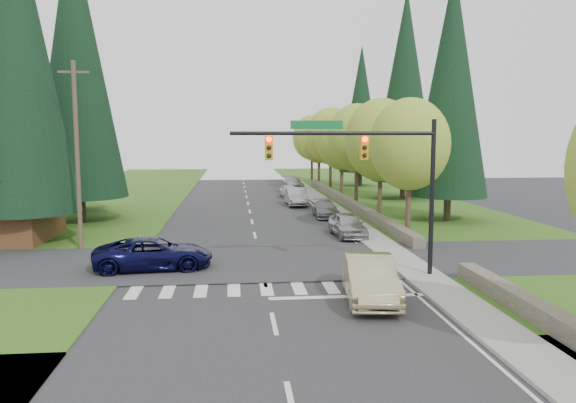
{
  "coord_description": "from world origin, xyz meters",
  "views": [
    {
      "loc": [
        -1.25,
        -18.68,
        6.09
      ],
      "look_at": [
        1.46,
        9.31,
        2.8
      ],
      "focal_mm": 35.0,
      "sensor_mm": 36.0,
      "label": 1
    }
  ],
  "objects": [
    {
      "name": "decid_tree_0",
      "position": [
        9.2,
        14.0,
        5.6
      ],
      "size": [
        4.8,
        4.8,
        8.37
      ],
      "color": "#38281C",
      "rests_on": "ground"
    },
    {
      "name": "parked_car_c",
      "position": [
        4.2,
        30.12,
        0.77
      ],
      "size": [
        1.73,
        4.71,
        1.54
      ],
      "primitive_type": "imported",
      "rotation": [
        0.0,
        0.0,
        0.02
      ],
      "color": "#AAAAAF",
      "rests_on": "ground"
    },
    {
      "name": "conifer_e_b",
      "position": [
        15.0,
        34.0,
        10.79
      ],
      "size": [
        6.12,
        6.12,
        19.8
      ],
      "color": "#38281C",
      "rests_on": "ground"
    },
    {
      "name": "sedan_champagne",
      "position": [
        3.73,
        1.25,
        0.83
      ],
      "size": [
        2.3,
        5.19,
        1.66
      ],
      "primitive_type": "imported",
      "rotation": [
        0.0,
        0.0,
        -0.11
      ],
      "color": "tan",
      "rests_on": "ground"
    },
    {
      "name": "parked_car_e",
      "position": [
        5.6,
        45.81,
        0.68
      ],
      "size": [
        2.35,
        4.86,
        1.36
      ],
      "primitive_type": "imported",
      "rotation": [
        0.0,
        0.0,
        0.1
      ],
      "color": "#A2A1A6",
      "rests_on": "ground"
    },
    {
      "name": "conifer_w_a",
      "position": [
        -13.0,
        14.0,
        10.79
      ],
      "size": [
        6.12,
        6.12,
        19.8
      ],
      "color": "#38281C",
      "rests_on": "ground"
    },
    {
      "name": "utility_pole",
      "position": [
        -9.5,
        12.0,
        5.14
      ],
      "size": [
        1.6,
        0.24,
        10.0
      ],
      "color": "#473828",
      "rests_on": "ground"
    },
    {
      "name": "stone_wall_south",
      "position": [
        8.6,
        -3.0,
        0.35
      ],
      "size": [
        0.7,
        14.0,
        0.7
      ],
      "primitive_type": "cube",
      "color": "#4C4438",
      "rests_on": "ground"
    },
    {
      "name": "suv_navy",
      "position": [
        -4.95,
        6.96,
        0.74
      ],
      "size": [
        5.55,
        2.97,
        1.48
      ],
      "primitive_type": "imported",
      "rotation": [
        0.0,
        0.0,
        1.67
      ],
      "color": "#0A0B35",
      "rests_on": "ground"
    },
    {
      "name": "stone_wall_north",
      "position": [
        8.6,
        30.0,
        0.35
      ],
      "size": [
        0.7,
        40.0,
        0.7
      ],
      "primitive_type": "cube",
      "color": "#4C4438",
      "rests_on": "ground"
    },
    {
      "name": "grass_west",
      "position": [
        -13.0,
        20.0,
        0.03
      ],
      "size": [
        14.0,
        110.0,
        0.06
      ],
      "primitive_type": "cube",
      "color": "#335516",
      "rests_on": "ground"
    },
    {
      "name": "cross_street",
      "position": [
        0.0,
        8.0,
        0.0
      ],
      "size": [
        120.0,
        8.0,
        0.1
      ],
      "primitive_type": "cube",
      "color": "#28282B",
      "rests_on": "ground"
    },
    {
      "name": "parked_car_a",
      "position": [
        5.6,
        14.46,
        0.73
      ],
      "size": [
        1.97,
        4.36,
        1.45
      ],
      "primitive_type": "imported",
      "rotation": [
        0.0,
        0.0,
        0.06
      ],
      "color": "#A1A1A5",
      "rests_on": "ground"
    },
    {
      "name": "decid_tree_6",
      "position": [
        9.2,
        56.0,
        5.86
      ],
      "size": [
        5.2,
        5.2,
        8.86
      ],
      "color": "#38281C",
      "rests_on": "ground"
    },
    {
      "name": "grass_east",
      "position": [
        13.0,
        20.0,
        0.03
      ],
      "size": [
        14.0,
        110.0,
        0.06
      ],
      "primitive_type": "cube",
      "color": "#335516",
      "rests_on": "ground"
    },
    {
      "name": "sidewalk_east",
      "position": [
        6.9,
        22.0,
        0.07
      ],
      "size": [
        1.8,
        80.0,
        0.13
      ],
      "primitive_type": "cube",
      "color": "gray",
      "rests_on": "ground"
    },
    {
      "name": "decid_tree_3",
      "position": [
        9.2,
        35.0,
        5.66
      ],
      "size": [
        5.0,
        5.0,
        8.55
      ],
      "color": "#38281C",
      "rests_on": "ground"
    },
    {
      "name": "decid_tree_5",
      "position": [
        9.1,
        49.0,
        5.53
      ],
      "size": [
        4.8,
        4.8,
        8.3
      ],
      "color": "#38281C",
      "rests_on": "ground"
    },
    {
      "name": "decid_tree_1",
      "position": [
        9.3,
        21.0,
        5.8
      ],
      "size": [
        5.2,
        5.2,
        8.8
      ],
      "color": "#38281C",
      "rests_on": "ground"
    },
    {
      "name": "ground",
      "position": [
        0.0,
        0.0,
        0.0
      ],
      "size": [
        120.0,
        120.0,
        0.0
      ],
      "primitive_type": "plane",
      "color": "#28282B",
      "rests_on": "ground"
    },
    {
      "name": "decid_tree_2",
      "position": [
        9.1,
        28.0,
        5.93
      ],
      "size": [
        5.0,
        5.0,
        8.82
      ],
      "color": "#38281C",
      "rests_on": "ground"
    },
    {
      "name": "conifer_e_c",
      "position": [
        14.0,
        48.0,
        9.29
      ],
      "size": [
        5.1,
        5.1,
        16.8
      ],
      "color": "#38281C",
      "rests_on": "ground"
    },
    {
      "name": "curb_east",
      "position": [
        6.05,
        22.0,
        0.07
      ],
      "size": [
        0.2,
        80.0,
        0.13
      ],
      "primitive_type": "cube",
      "color": "gray",
      "rests_on": "ground"
    },
    {
      "name": "traffic_signal",
      "position": [
        4.37,
        4.5,
        4.98
      ],
      "size": [
        8.7,
        0.37,
        6.8
      ],
      "color": "black",
      "rests_on": "ground"
    },
    {
      "name": "parked_car_d",
      "position": [
        4.2,
        36.83,
        0.64
      ],
      "size": [
        1.7,
        3.83,
        1.28
      ],
      "primitive_type": "imported",
      "rotation": [
        0.0,
        0.0,
        0.05
      ],
      "color": "silver",
      "rests_on": "ground"
    },
    {
      "name": "conifer_w_c",
      "position": [
        -12.0,
        22.0,
        11.29
      ],
      "size": [
        6.46,
        6.46,
        20.8
      ],
      "color": "#38281C",
      "rests_on": "ground"
    },
    {
      "name": "conifer_e_a",
      "position": [
        14.0,
        20.0,
        9.79
      ],
      "size": [
        5.44,
        5.44,
        17.8
      ],
      "color": "#38281C",
      "rests_on": "ground"
    },
    {
      "name": "conifer_w_e",
      "position": [
        -14.0,
        28.0,
        10.29
      ],
      "size": [
        5.78,
        5.78,
        18.8
      ],
      "color": "#38281C",
      "rests_on": "ground"
    },
    {
      "name": "parked_car_b",
      "position": [
        5.6,
        22.72,
        0.62
      ],
      "size": [
        1.84,
        4.29,
        1.23
      ],
      "primitive_type": "imported",
      "rotation": [
        0.0,
        0.0,
        -0.03
      ],
      "color": "slate",
      "rests_on": "ground"
    },
    {
      "name": "decid_tree_4",
      "position": [
        9.3,
        42.0,
        6.06
      ],
      "size": [
        5.4,
        5.4,
        9.18
      ],
      "color": "#38281C",
      "rests_on": "ground"
    }
  ]
}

